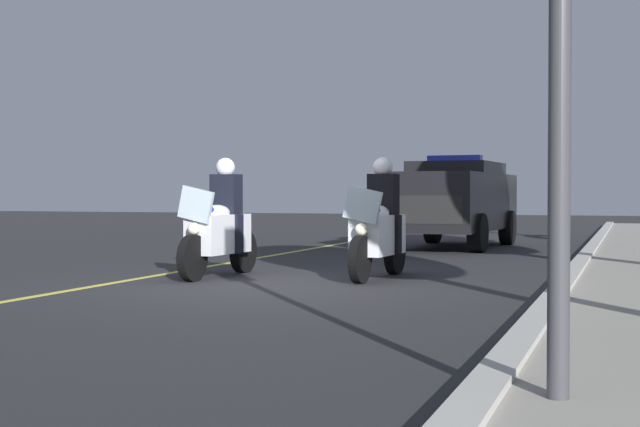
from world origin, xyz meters
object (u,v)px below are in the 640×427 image
police_motorcycle_lead_right (379,229)px  cyclist_background (563,207)px  police_motorcycle_lead_left (220,228)px  police_suv (454,199)px

police_motorcycle_lead_right → cyclist_background: 12.66m
police_motorcycle_lead_right → cyclist_background: size_ratio=1.22×
police_motorcycle_lead_left → police_suv: size_ratio=0.43×
police_motorcycle_lead_left → cyclist_background: size_ratio=1.22×
police_motorcycle_lead_left → cyclist_background: bearing=163.6°
police_motorcycle_lead_left → police_motorcycle_lead_right: bearing=102.6°
police_motorcycle_lead_right → police_suv: size_ratio=0.43×
police_motorcycle_lead_left → police_motorcycle_lead_right: size_ratio=1.00×
police_motorcycle_lead_right → cyclist_background: bearing=172.6°
police_motorcycle_lead_left → police_motorcycle_lead_right: same height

